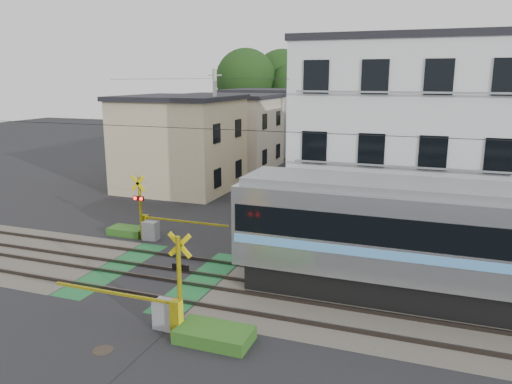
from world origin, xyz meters
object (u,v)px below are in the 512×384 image
at_px(crossing_signal_near, 167,308).
at_px(manhole_cover, 103,350).
at_px(pedestrian, 307,157).
at_px(crossing_signal_far, 150,225).
at_px(apartment_block, 409,137).

height_order(crossing_signal_near, manhole_cover, crossing_signal_near).
bearing_deg(crossing_signal_near, pedestrian, 95.99).
relative_size(pedestrian, manhole_cover, 3.00).
relative_size(crossing_signal_near, pedestrian, 2.70).
xyz_separation_m(crossing_signal_far, apartment_block, (11.09, 5.84, 3.94)).
height_order(pedestrian, manhole_cover, pedestrian).
bearing_deg(crossing_signal_near, manhole_cover, -122.81).
relative_size(crossing_signal_far, manhole_cover, 8.11).
relative_size(crossing_signal_near, manhole_cover, 8.11).
bearing_deg(manhole_cover, crossing_signal_far, 114.27).
relative_size(crossing_signal_far, pedestrian, 2.70).
distance_m(crossing_signal_near, crossing_signal_far, 8.95).
bearing_deg(crossing_signal_near, apartment_block, 65.78).
distance_m(crossing_signal_near, pedestrian, 28.74).
height_order(crossing_signal_near, apartment_block, apartment_block).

